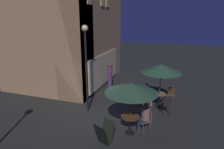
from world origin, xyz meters
TOP-DOWN VIEW (x-y plane):
  - ground_plane at (0.00, 0.00)m, footprint 60.00×60.00m
  - cafe_building at (3.45, 3.16)m, footprint 7.32×6.18m
  - street_lamp_near_corner at (0.42, 0.74)m, footprint 0.31×0.31m
  - menu_sandwich_board at (-1.86, -1.05)m, footprint 0.80×0.75m
  - cafe_table_0 at (-0.88, -1.82)m, footprint 0.78×0.78m
  - cafe_table_1 at (2.04, -2.70)m, footprint 0.72×0.72m
  - patio_umbrella_0 at (-0.88, -1.82)m, footprint 2.11×2.11m
  - patio_umbrella_1 at (2.04, -2.70)m, footprint 2.09×2.09m
  - cafe_chair_0 at (-0.45, -2.46)m, footprint 0.54×0.54m
  - cafe_chair_1 at (2.08, -1.91)m, footprint 0.43×0.43m
  - cafe_chair_2 at (1.30, -3.12)m, footprint 0.53×0.53m
  - cafe_chair_3 at (2.73, -3.25)m, footprint 0.54×0.54m
  - patron_seated_0 at (-0.53, -2.34)m, footprint 0.51×0.54m
  - patron_seated_1 at (2.08, -2.05)m, footprint 0.36×0.54m
  - patron_standing_2 at (3.86, 0.73)m, footprint 0.35×0.35m

SIDE VIEW (x-z plane):
  - ground_plane at x=0.00m, z-range 0.00..0.00m
  - menu_sandwich_board at x=-1.86m, z-range 0.01..0.87m
  - cafe_chair_1 at x=2.08m, z-range 0.09..0.99m
  - cafe_chair_3 at x=2.73m, z-range 0.10..1.01m
  - cafe_table_1 at x=2.04m, z-range 0.17..0.95m
  - cafe_chair_0 at x=-0.45m, z-range 0.10..1.06m
  - cafe_table_0 at x=-0.88m, z-range 0.20..0.98m
  - cafe_chair_2 at x=1.30m, z-range 0.10..1.09m
  - patron_seated_1 at x=2.08m, z-range 0.08..1.35m
  - patron_seated_0 at x=-0.53m, z-range 0.09..1.37m
  - patron_standing_2 at x=3.86m, z-range 0.01..1.80m
  - patio_umbrella_0 at x=-0.88m, z-range 0.90..3.12m
  - patio_umbrella_1 at x=2.04m, z-range 0.96..3.34m
  - street_lamp_near_corner at x=0.42m, z-range 0.77..5.12m
  - cafe_building at x=3.45m, z-range -0.01..7.83m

